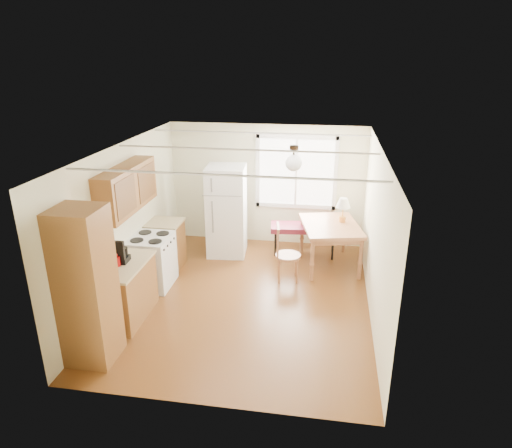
% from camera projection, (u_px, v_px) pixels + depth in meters
% --- Properties ---
extents(room_shell, '(4.60, 5.60, 2.62)m').
position_uv_depth(room_shell, '(245.00, 228.00, 7.14)').
color(room_shell, '#4D2810').
rests_on(room_shell, ground).
extents(kitchen_run, '(0.65, 3.40, 2.20)m').
position_uv_depth(kitchen_run, '(127.00, 261.00, 6.95)').
color(kitchen_run, brown).
rests_on(kitchen_run, ground).
extents(window_unit, '(1.64, 0.05, 1.51)m').
position_uv_depth(window_unit, '(296.00, 172.00, 9.23)').
color(window_unit, white).
rests_on(window_unit, room_shell).
extents(pendant_light, '(0.26, 0.26, 0.40)m').
position_uv_depth(pendant_light, '(294.00, 162.00, 7.06)').
color(pendant_light, black).
rests_on(pendant_light, room_shell).
extents(refrigerator, '(0.80, 0.80, 1.79)m').
position_uv_depth(refrigerator, '(227.00, 211.00, 8.99)').
color(refrigerator, white).
rests_on(refrigerator, ground).
extents(bench, '(1.39, 0.64, 0.62)m').
position_uv_depth(bench, '(305.00, 228.00, 9.04)').
color(bench, maroon).
rests_on(bench, ground).
extents(dining_table, '(1.27, 1.52, 0.84)m').
position_uv_depth(dining_table, '(330.00, 229.00, 8.50)').
color(dining_table, '#955A39').
rests_on(dining_table, ground).
extents(chair, '(0.47, 0.46, 1.03)m').
position_uv_depth(chair, '(283.00, 249.00, 7.99)').
color(chair, '#955A39').
rests_on(chair, ground).
extents(table_lamp, '(0.27, 0.27, 0.46)m').
position_uv_depth(table_lamp, '(343.00, 205.00, 8.47)').
color(table_lamp, gold).
rests_on(table_lamp, dining_table).
extents(coffee_maker, '(0.19, 0.25, 0.37)m').
position_uv_depth(coffee_maker, '(121.00, 254.00, 6.73)').
color(coffee_maker, black).
rests_on(coffee_maker, kitchen_run).
extents(kettle, '(0.10, 0.10, 0.20)m').
position_uv_depth(kettle, '(117.00, 261.00, 6.63)').
color(kettle, '#BA0E0D').
rests_on(kettle, kitchen_run).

